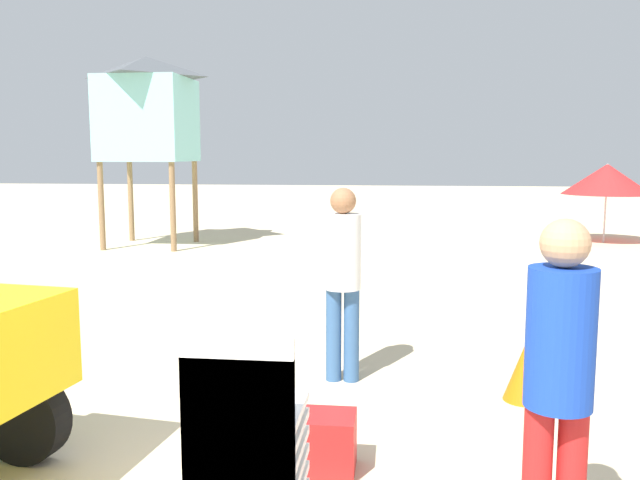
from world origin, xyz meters
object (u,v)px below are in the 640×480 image
at_px(lifeguard_tower, 147,109).
at_px(beach_umbrella_left, 607,179).
at_px(cooler_box, 321,443).
at_px(stacked_plastic_chairs, 245,450).
at_px(traffic_cone_far, 525,371).
at_px(lifeguard_near_left, 343,271).
at_px(lifeguard_near_center, 559,374).

bearing_deg(lifeguard_tower, beach_umbrella_left, 9.76).
distance_m(lifeguard_tower, cooler_box, 11.61).
bearing_deg(stacked_plastic_chairs, traffic_cone_far, 58.13).
height_order(stacked_plastic_chairs, beach_umbrella_left, beach_umbrella_left).
xyz_separation_m(beach_umbrella_left, traffic_cone_far, (-3.68, -10.43, -1.22)).
xyz_separation_m(lifeguard_near_left, lifeguard_near_center, (1.24, -2.64, -0.00)).
height_order(stacked_plastic_chairs, lifeguard_near_center, lifeguard_near_center).
bearing_deg(stacked_plastic_chairs, beach_umbrella_left, 67.74).
relative_size(lifeguard_near_left, traffic_cone_far, 3.54).
distance_m(traffic_cone_far, cooler_box, 2.10).
distance_m(lifeguard_near_center, lifeguard_tower, 12.80).
bearing_deg(lifeguard_near_left, lifeguard_tower, 120.74).
xyz_separation_m(lifeguard_near_center, lifeguard_tower, (-6.22, 11.01, 2.00)).
bearing_deg(lifeguard_near_left, lifeguard_near_center, -64.78).
relative_size(stacked_plastic_chairs, lifeguard_near_left, 0.74).
bearing_deg(lifeguard_near_center, lifeguard_tower, 119.47).
bearing_deg(lifeguard_tower, lifeguard_near_left, -59.26).
distance_m(beach_umbrella_left, cooler_box, 13.01).
distance_m(stacked_plastic_chairs, lifeguard_near_center, 1.50).
bearing_deg(lifeguard_tower, stacked_plastic_chairs, -67.22).
distance_m(stacked_plastic_chairs, beach_umbrella_left, 14.27).
xyz_separation_m(lifeguard_tower, beach_umbrella_left, (10.20, 1.75, -1.54)).
bearing_deg(beach_umbrella_left, cooler_box, -113.76).
bearing_deg(cooler_box, lifeguard_near_center, -36.24).
bearing_deg(lifeguard_tower, lifeguard_near_center, -60.53).
bearing_deg(traffic_cone_far, stacked_plastic_chairs, -121.87).
xyz_separation_m(stacked_plastic_chairs, traffic_cone_far, (1.72, 2.76, -0.50)).
relative_size(stacked_plastic_chairs, cooler_box, 2.88).
relative_size(stacked_plastic_chairs, traffic_cone_far, 2.62).
bearing_deg(cooler_box, beach_umbrella_left, 66.24).
bearing_deg(stacked_plastic_chairs, lifeguard_tower, 112.78).
xyz_separation_m(lifeguard_near_left, cooler_box, (0.00, -1.73, -0.82)).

